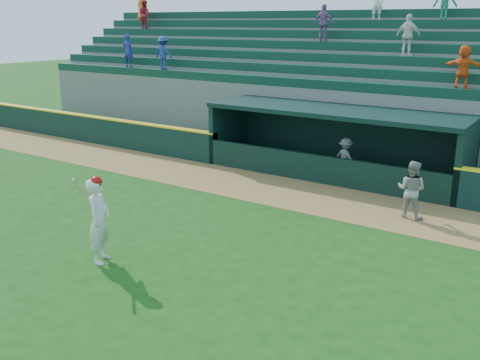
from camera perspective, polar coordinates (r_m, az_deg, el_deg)
The scene contains 9 objects.
ground at distance 13.78m, azimuth -3.74°, elevation -6.77°, with size 120.00×120.00×0.00m, color #154411.
warning_track at distance 17.66m, azimuth 5.98°, elevation -1.50°, with size 40.00×3.00×0.01m, color olive.
field_wall_left at distance 26.43m, azimuth -16.35°, elevation 5.31°, with size 15.50×0.30×1.20m, color black.
wall_stripe_left at distance 26.32m, azimuth -16.46°, elevation 6.65°, with size 15.50×0.32×0.06m, color yellow.
dugout_player_front at distance 16.03m, azimuth 17.81°, elevation -0.97°, with size 0.82×0.64×1.68m, color gray.
dugout_player_inside at distance 19.60m, azimuth 11.19°, elevation 2.31°, with size 0.95×0.55×1.47m, color #999994.
dugout at distance 20.03m, azimuth 10.31°, elevation 4.49°, with size 9.40×2.80×2.46m.
stands at distance 24.05m, azimuth 14.93°, elevation 8.72°, with size 34.50×6.27×7.52m.
batter_at_plate at distance 12.83m, azimuth -14.79°, elevation -4.11°, with size 0.76×0.92×2.11m.
Camera 1 is at (7.78, -9.99, 5.45)m, focal length 40.00 mm.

